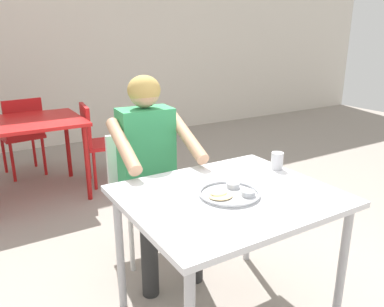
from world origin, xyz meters
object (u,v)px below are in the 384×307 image
(diner_foreground, at_px, (151,158))
(chair_red_right, at_px, (98,139))
(chair_red_far, at_px, (22,131))
(table_background_red, at_px, (29,130))
(drinking_cup, at_px, (277,160))
(table_foreground, at_px, (228,208))
(thali_tray, at_px, (230,193))
(chair_foreground, at_px, (141,184))

(diner_foreground, bearing_deg, chair_red_right, 84.63)
(diner_foreground, bearing_deg, chair_red_far, 101.94)
(table_background_red, bearing_deg, drinking_cup, -64.16)
(chair_red_far, bearing_deg, drinking_cup, -69.65)
(table_foreground, bearing_deg, drinking_cup, 17.04)
(chair_red_right, bearing_deg, diner_foreground, -95.37)
(table_background_red, distance_m, chair_red_far, 0.63)
(chair_red_right, bearing_deg, chair_red_far, 135.00)
(drinking_cup, bearing_deg, chair_red_far, 110.35)
(thali_tray, xyz_separation_m, diner_foreground, (-0.09, 0.70, -0.00))
(diner_foreground, distance_m, chair_red_far, 2.25)
(table_foreground, bearing_deg, table_background_red, 104.31)
(chair_red_right, bearing_deg, table_background_red, -179.89)
(chair_red_far, bearing_deg, diner_foreground, -78.06)
(drinking_cup, bearing_deg, thali_tray, -160.78)
(chair_foreground, bearing_deg, table_foreground, -84.45)
(table_background_red, relative_size, chair_red_far, 1.09)
(table_foreground, relative_size, chair_red_far, 1.20)
(diner_foreground, relative_size, chair_red_right, 1.51)
(table_foreground, height_order, diner_foreground, diner_foreground)
(thali_tray, relative_size, chair_red_far, 0.35)
(thali_tray, xyz_separation_m, chair_red_right, (0.06, 2.28, -0.27))
(chair_foreground, height_order, table_background_red, chair_foreground)
(diner_foreground, bearing_deg, thali_tray, -82.74)
(chair_red_right, bearing_deg, thali_tray, -91.50)
(table_foreground, distance_m, table_background_red, 2.33)
(thali_tray, distance_m, drinking_cup, 0.49)
(chair_foreground, distance_m, chair_red_right, 1.37)
(table_foreground, distance_m, chair_foreground, 0.91)
(chair_red_right, bearing_deg, drinking_cup, -79.29)
(chair_red_right, relative_size, chair_red_far, 0.96)
(thali_tray, bearing_deg, drinking_cup, 19.22)
(chair_red_right, bearing_deg, chair_foreground, -95.69)
(diner_foreground, bearing_deg, drinking_cup, -44.41)
(chair_foreground, distance_m, chair_red_far, 2.03)
(thali_tray, relative_size, table_background_red, 0.33)
(diner_foreground, bearing_deg, table_background_red, 106.77)
(thali_tray, bearing_deg, diner_foreground, 97.26)
(thali_tray, distance_m, chair_red_far, 2.95)
(diner_foreground, height_order, chair_red_right, diner_foreground)
(table_foreground, distance_m, chair_red_far, 2.93)
(chair_red_right, height_order, chair_red_far, chair_red_far)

